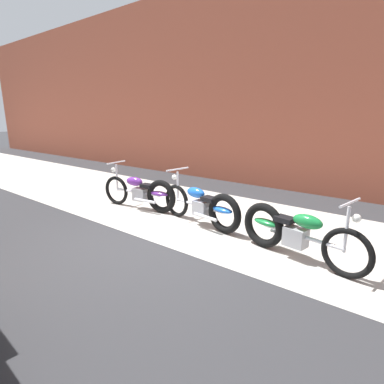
# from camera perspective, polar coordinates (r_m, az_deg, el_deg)

# --- Properties ---
(ground_plane) EXTENTS (80.00, 80.00, 0.00)m
(ground_plane) POSITION_cam_1_polar(r_m,az_deg,el_deg) (5.33, -7.74, -8.98)
(ground_plane) COLOR #2D2D30
(sidewalk_slab) EXTENTS (36.00, 3.50, 0.01)m
(sidewalk_slab) POSITION_cam_1_polar(r_m,az_deg,el_deg) (6.57, 3.32, -4.33)
(sidewalk_slab) COLOR #B2ADA3
(sidewalk_slab) RESTS_ON ground
(brick_building_wall) EXTENTS (36.00, 0.50, 5.96)m
(brick_building_wall) POSITION_cam_1_polar(r_m,az_deg,el_deg) (9.32, 16.65, 19.07)
(brick_building_wall) COLOR brown
(brick_building_wall) RESTS_ON ground
(motorcycle_purple) EXTENTS (2.00, 0.58, 1.03)m
(motorcycle_purple) POSITION_cam_1_polar(r_m,az_deg,el_deg) (6.96, -9.02, -0.05)
(motorcycle_purple) COLOR black
(motorcycle_purple) RESTS_ON ground
(motorcycle_blue) EXTENTS (2.00, 0.64, 1.03)m
(motorcycle_blue) POSITION_cam_1_polar(r_m,az_deg,el_deg) (5.84, 2.31, -2.62)
(motorcycle_blue) COLOR black
(motorcycle_blue) RESTS_ON ground
(motorcycle_green) EXTENTS (1.99, 0.68, 1.03)m
(motorcycle_green) POSITION_cam_1_polar(r_m,az_deg,el_deg) (4.82, 17.85, -7.00)
(motorcycle_green) COLOR black
(motorcycle_green) RESTS_ON ground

